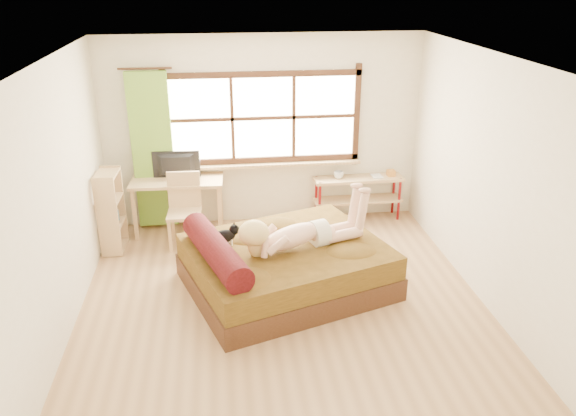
{
  "coord_description": "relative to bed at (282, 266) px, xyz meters",
  "views": [
    {
      "loc": [
        -0.62,
        -5.49,
        3.49
      ],
      "look_at": [
        0.1,
        0.2,
        1.03
      ],
      "focal_mm": 35.0,
      "sensor_mm": 36.0,
      "label": 1
    }
  ],
  "objects": [
    {
      "name": "floor",
      "position": [
        -0.03,
        -0.22,
        -0.3
      ],
      "size": [
        4.5,
        4.5,
        0.0
      ],
      "primitive_type": "plane",
      "color": "#9E754C",
      "rests_on": "ground"
    },
    {
      "name": "ceiling",
      "position": [
        -0.03,
        -0.22,
        2.4
      ],
      "size": [
        4.5,
        4.5,
        0.0
      ],
      "primitive_type": "plane",
      "rotation": [
        3.14,
        0.0,
        0.0
      ],
      "color": "white",
      "rests_on": "wall_back"
    },
    {
      "name": "wall_back",
      "position": [
        -0.03,
        2.03,
        1.05
      ],
      "size": [
        4.5,
        0.0,
        4.5
      ],
      "primitive_type": "plane",
      "rotation": [
        1.57,
        0.0,
        0.0
      ],
      "color": "silver",
      "rests_on": "floor"
    },
    {
      "name": "wall_front",
      "position": [
        -0.03,
        -2.47,
        1.05
      ],
      "size": [
        4.5,
        0.0,
        4.5
      ],
      "primitive_type": "plane",
      "rotation": [
        -1.57,
        0.0,
        0.0
      ],
      "color": "silver",
      "rests_on": "floor"
    },
    {
      "name": "wall_left",
      "position": [
        -2.28,
        -0.22,
        1.05
      ],
      "size": [
        0.0,
        4.5,
        4.5
      ],
      "primitive_type": "plane",
      "rotation": [
        1.57,
        0.0,
        1.57
      ],
      "color": "silver",
      "rests_on": "floor"
    },
    {
      "name": "wall_right",
      "position": [
        2.22,
        -0.22,
        1.05
      ],
      "size": [
        0.0,
        4.5,
        4.5
      ],
      "primitive_type": "plane",
      "rotation": [
        1.57,
        0.0,
        -1.57
      ],
      "color": "silver",
      "rests_on": "floor"
    },
    {
      "name": "window",
      "position": [
        -0.03,
        2.0,
        1.21
      ],
      "size": [
        2.8,
        0.16,
        1.46
      ],
      "color": "#FFEDBF",
      "rests_on": "wall_back"
    },
    {
      "name": "curtain",
      "position": [
        -1.58,
        1.91,
        0.85
      ],
      "size": [
        0.55,
        0.1,
        2.2
      ],
      "primitive_type": "cube",
      "color": "#4D8424",
      "rests_on": "wall_back"
    },
    {
      "name": "bed",
      "position": [
        0.0,
        0.0,
        0.0
      ],
      "size": [
        2.63,
        2.35,
        0.83
      ],
      "rotation": [
        0.0,
        0.0,
        0.33
      ],
      "color": "black",
      "rests_on": "floor"
    },
    {
      "name": "woman",
      "position": [
        0.2,
        -0.03,
        0.58
      ],
      "size": [
        1.59,
        0.9,
        0.66
      ],
      "primitive_type": null,
      "rotation": [
        0.0,
        0.0,
        0.33
      ],
      "color": "#E1AC91",
      "rests_on": "bed"
    },
    {
      "name": "kitten",
      "position": [
        -0.67,
        0.12,
        0.38
      ],
      "size": [
        0.35,
        0.23,
        0.26
      ],
      "primitive_type": null,
      "rotation": [
        0.0,
        0.0,
        0.33
      ],
      "color": "black",
      "rests_on": "bed"
    },
    {
      "name": "desk",
      "position": [
        -1.27,
        1.73,
        0.39
      ],
      "size": [
        1.29,
        0.63,
        0.79
      ],
      "rotation": [
        0.0,
        0.0,
        -0.04
      ],
      "color": "tan",
      "rests_on": "floor"
    },
    {
      "name": "monitor",
      "position": [
        -1.27,
        1.78,
        0.68
      ],
      "size": [
        0.66,
        0.11,
        0.38
      ],
      "primitive_type": "imported",
      "rotation": [
        0.0,
        0.0,
        3.1
      ],
      "color": "black",
      "rests_on": "desk"
    },
    {
      "name": "chair",
      "position": [
        -1.17,
        1.37,
        0.25
      ],
      "size": [
        0.46,
        0.46,
        0.99
      ],
      "rotation": [
        0.0,
        0.0,
        -0.04
      ],
      "color": "tan",
      "rests_on": "floor"
    },
    {
      "name": "pipe_shelf",
      "position": [
        1.36,
        1.85,
        0.19
      ],
      "size": [
        1.32,
        0.36,
        0.74
      ],
      "rotation": [
        0.0,
        0.0,
        0.02
      ],
      "color": "tan",
      "rests_on": "floor"
    },
    {
      "name": "cup",
      "position": [
        1.04,
        1.85,
        0.41
      ],
      "size": [
        0.14,
        0.14,
        0.11
      ],
      "primitive_type": "imported",
      "rotation": [
        0.0,
        0.0,
        0.02
      ],
      "color": "gray",
      "rests_on": "pipe_shelf"
    },
    {
      "name": "book",
      "position": [
        1.54,
        1.85,
        0.37
      ],
      "size": [
        0.15,
        0.21,
        0.02
      ],
      "primitive_type": "imported",
      "rotation": [
        0.0,
        0.0,
        0.02
      ],
      "color": "gray",
      "rests_on": "pipe_shelf"
    },
    {
      "name": "bookshelf",
      "position": [
        -2.11,
        1.27,
        0.26
      ],
      "size": [
        0.29,
        0.49,
        1.1
      ],
      "rotation": [
        0.0,
        0.0,
        -0.05
      ],
      "color": "tan",
      "rests_on": "floor"
    }
  ]
}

